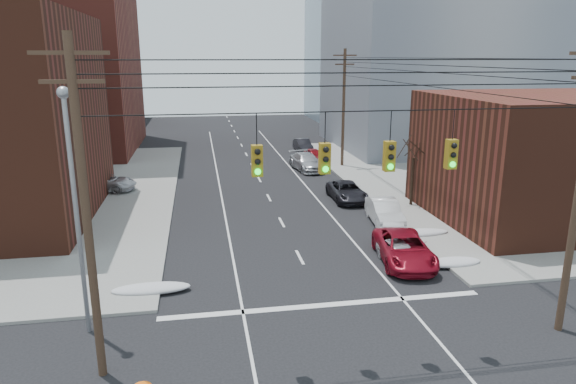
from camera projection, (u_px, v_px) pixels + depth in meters
name	position (u px, v px, depth m)	size (l,w,h in m)	color
sidewalk_ne	(563.00, 174.00, 45.91)	(40.00, 40.00, 0.15)	gray
building_brick_tall	(9.00, 10.00, 53.61)	(24.00, 20.00, 30.00)	maroon
building_brick_far	(61.00, 85.00, 80.34)	(22.00, 18.00, 12.00)	#4E2417
building_office	(436.00, 36.00, 58.09)	(22.00, 20.00, 25.00)	gray
building_glass	(376.00, 52.00, 83.56)	(20.00, 18.00, 22.00)	gray
building_storefront	(563.00, 158.00, 32.93)	(16.00, 12.00, 8.00)	#4E2417
utility_pole_left	(86.00, 209.00, 15.69)	(2.20, 0.28, 11.00)	#473323
utility_pole_far	(344.00, 106.00, 48.04)	(2.20, 0.28, 11.00)	#473323
traffic_signals	(357.00, 155.00, 16.74)	(17.00, 0.42, 2.02)	black
street_light	(74.00, 193.00, 18.44)	(0.44, 0.44, 9.32)	gray
bare_tree	(412.00, 175.00, 35.77)	(2.09, 2.20, 4.93)	black
snow_nw	(151.00, 289.00, 23.01)	(3.50, 1.08, 0.42)	silver
snow_ne	(453.00, 262.00, 25.95)	(3.00, 1.08, 0.42)	silver
snow_east_far	(416.00, 233.00, 30.24)	(4.00, 1.08, 0.42)	silver
red_pickup	(404.00, 249.00, 26.33)	(2.48, 5.38, 1.49)	maroon
parked_car_a	(399.00, 253.00, 26.04)	(1.44, 3.58, 1.22)	silver
parked_car_b	(385.00, 212.00, 32.47)	(1.63, 4.67, 1.54)	silver
parked_car_c	(347.00, 191.00, 37.78)	(2.23, 4.84, 1.34)	black
parked_car_d	(306.00, 162.00, 47.82)	(2.17, 5.33, 1.55)	#ADADB1
parked_car_e	(314.00, 155.00, 51.75)	(1.52, 3.77, 1.28)	maroon
parked_car_f	(303.00, 145.00, 57.24)	(1.48, 4.24, 1.40)	black
lot_car_a	(66.00, 198.00, 35.70)	(1.29, 3.70, 1.22)	silver
lot_car_b	(104.00, 182.00, 39.85)	(2.25, 4.87, 1.35)	silver
lot_car_d	(34.00, 177.00, 41.34)	(1.67, 4.15, 1.41)	silver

